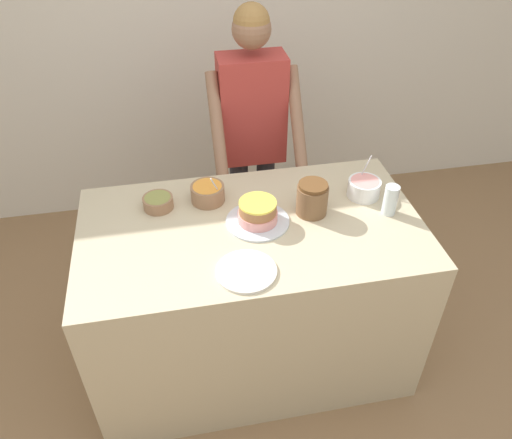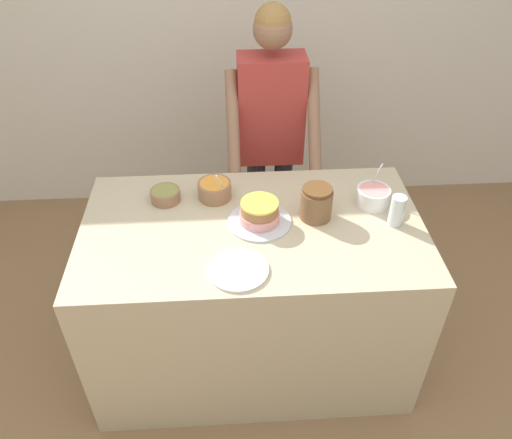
{
  "view_description": "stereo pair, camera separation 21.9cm",
  "coord_description": "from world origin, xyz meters",
  "views": [
    {
      "loc": [
        -0.31,
        -1.29,
        2.36
      ],
      "look_at": [
        0.01,
        0.4,
        0.99
      ],
      "focal_mm": 35.0,
      "sensor_mm": 36.0,
      "label": 1
    },
    {
      "loc": [
        -0.09,
        -1.32,
        2.36
      ],
      "look_at": [
        0.01,
        0.4,
        0.99
      ],
      "focal_mm": 35.0,
      "sensor_mm": 36.0,
      "label": 2
    }
  ],
  "objects": [
    {
      "name": "ground_plane",
      "position": [
        0.0,
        0.0,
        0.0
      ],
      "size": [
        14.0,
        14.0,
        0.0
      ],
      "primitive_type": "plane",
      "color": "#93704C"
    },
    {
      "name": "wall_back",
      "position": [
        0.0,
        2.02,
        1.3
      ],
      "size": [
        10.0,
        0.05,
        2.6
      ],
      "color": "silver",
      "rests_on": "ground_plane"
    },
    {
      "name": "counter",
      "position": [
        0.0,
        0.44,
        0.46
      ],
      "size": [
        1.57,
        0.88,
        0.92
      ],
      "color": "#C6B793",
      "rests_on": "ground_plane"
    },
    {
      "name": "person_baker",
      "position": [
        0.15,
        1.21,
        1.03
      ],
      "size": [
        0.5,
        0.46,
        1.68
      ],
      "color": "#2D2D38",
      "rests_on": "ground_plane"
    },
    {
      "name": "cake",
      "position": [
        0.03,
        0.46,
        0.97
      ],
      "size": [
        0.29,
        0.29,
        0.11
      ],
      "color": "silver",
      "rests_on": "counter"
    },
    {
      "name": "frosting_bowl_pink",
      "position": [
        0.58,
        0.57,
        0.97
      ],
      "size": [
        0.16,
        0.16,
        0.19
      ],
      "color": "white",
      "rests_on": "counter"
    },
    {
      "name": "frosting_bowl_olive",
      "position": [
        -0.41,
        0.66,
        0.95
      ],
      "size": [
        0.14,
        0.14,
        0.06
      ],
      "color": "#936B4C",
      "rests_on": "counter"
    },
    {
      "name": "frosting_bowl_orange",
      "position": [
        -0.17,
        0.67,
        0.97
      ],
      "size": [
        0.16,
        0.16,
        0.17
      ],
      "color": "#936B4C",
      "rests_on": "counter"
    },
    {
      "name": "drinking_glass",
      "position": [
        0.65,
        0.41,
        1.0
      ],
      "size": [
        0.07,
        0.07,
        0.15
      ],
      "color": "silver",
      "rests_on": "counter"
    },
    {
      "name": "ceramic_plate",
      "position": [
        -0.08,
        0.15,
        0.93
      ],
      "size": [
        0.25,
        0.25,
        0.01
      ],
      "color": "white",
      "rests_on": "counter"
    },
    {
      "name": "stoneware_jar",
      "position": [
        0.29,
        0.49,
        1.0
      ],
      "size": [
        0.15,
        0.15,
        0.16
      ],
      "color": "brown",
      "rests_on": "counter"
    }
  ]
}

